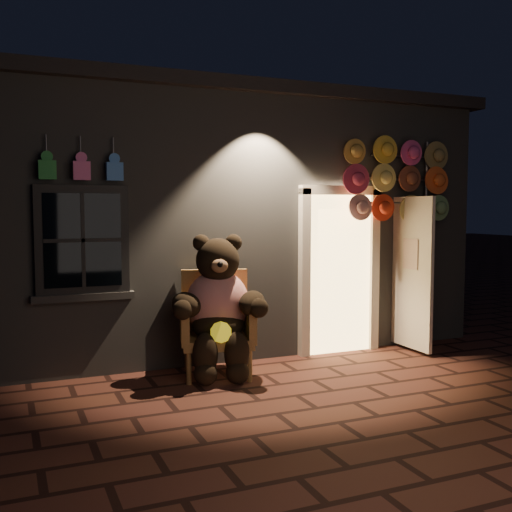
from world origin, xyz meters
TOP-DOWN VIEW (x-y plane):
  - ground at (0.00, 0.00)m, footprint 60.00×60.00m
  - shop_building at (0.00, 3.99)m, footprint 7.30×5.95m
  - wicker_armchair at (-0.48, 1.10)m, footprint 0.95×0.90m
  - teddy_bear at (-0.50, 0.96)m, footprint 1.12×1.00m
  - hat_rack at (2.14, 1.28)m, footprint 1.66×0.22m

SIDE VIEW (x-z plane):
  - ground at x=0.00m, z-range 0.00..0.00m
  - wicker_armchair at x=-0.48m, z-range 0.00..1.18m
  - teddy_bear at x=-0.50m, z-range 0.01..1.60m
  - shop_building at x=0.00m, z-range -0.02..3.49m
  - hat_rack at x=2.14m, z-range 0.85..3.67m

